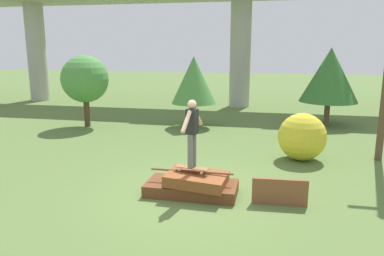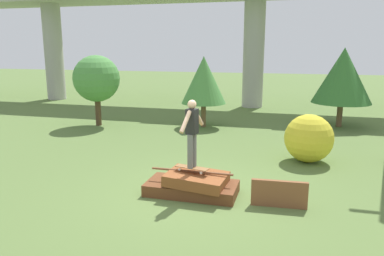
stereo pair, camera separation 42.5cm
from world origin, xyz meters
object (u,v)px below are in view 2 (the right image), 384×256
object	(u,v)px
tree_behind_right	(204,80)
bush_yellow_flowering	(309,138)
tree_mid_back	(343,76)
skater	(192,130)
tree_behind_left	(96,79)
skateboard	(192,168)

from	to	relation	value
tree_behind_right	bush_yellow_flowering	bearing A→B (deg)	-44.59
bush_yellow_flowering	tree_mid_back	bearing A→B (deg)	75.13
skater	bush_yellow_flowering	xyz separation A→B (m)	(2.54, 3.18, -0.79)
tree_behind_left	tree_behind_right	xyz separation A→B (m)	(4.27, 0.82, -0.03)
tree_behind_left	tree_behind_right	world-z (taller)	tree_behind_left
tree_behind_right	skateboard	bearing A→B (deg)	-78.91
skateboard	tree_mid_back	world-z (taller)	tree_mid_back
tree_behind_right	skater	bearing A→B (deg)	-78.91
skater	tree_behind_right	bearing A→B (deg)	101.09
skater	tree_behind_right	size ratio (longest dim) A/B	0.52
tree_behind_left	bush_yellow_flowering	bearing A→B (deg)	-20.41
skateboard	skater	world-z (taller)	skater
skater	tree_behind_right	world-z (taller)	tree_behind_right
skateboard	tree_behind_left	world-z (taller)	tree_behind_left
skateboard	tree_behind_left	size ratio (longest dim) A/B	0.27
skater	tree_behind_right	distance (m)	7.20
skateboard	tree_mid_back	bearing A→B (deg)	65.03
skater	bush_yellow_flowering	world-z (taller)	skater
skater	tree_mid_back	distance (m)	9.38
skater	bush_yellow_flowering	distance (m)	4.15
skateboard	tree_mid_back	xyz separation A→B (m)	(3.95, 8.49, 1.45)
skater	tree_mid_back	world-z (taller)	tree_mid_back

